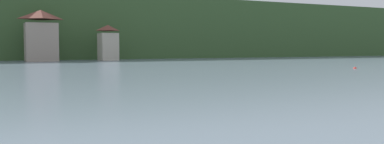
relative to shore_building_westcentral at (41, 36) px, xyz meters
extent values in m
cube|color=#38562D|center=(0.00, 25.95, 2.42)|extent=(352.00, 40.70, 13.89)
cube|color=gray|center=(0.00, 0.00, -1.06)|extent=(5.55, 4.81, 6.93)
pyramid|color=brown|center=(0.00, 0.00, 3.96)|extent=(5.83, 5.05, 1.68)
cube|color=#BCB29E|center=(12.30, -0.27, -1.90)|extent=(3.24, 4.27, 5.26)
pyramid|color=brown|center=(12.30, -0.27, 1.79)|extent=(3.41, 4.48, 1.14)
sphere|color=red|center=(31.28, -44.07, -4.53)|extent=(0.41, 0.41, 0.41)
camera|label=1|loc=(-8.85, -81.53, -1.85)|focal=39.55mm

